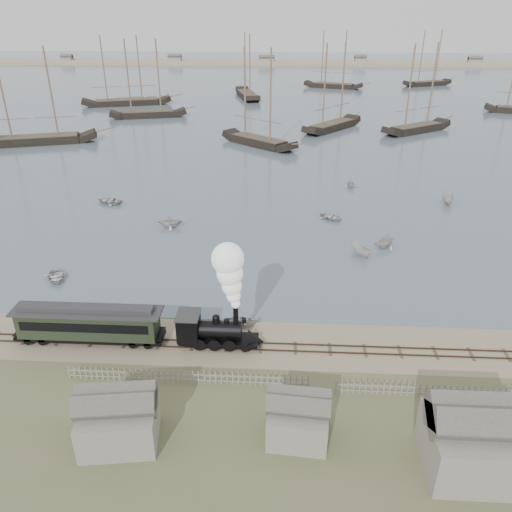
{
  "coord_description": "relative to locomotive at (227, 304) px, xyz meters",
  "views": [
    {
      "loc": [
        0.59,
        -37.42,
        26.4
      ],
      "look_at": [
        -2.04,
        8.85,
        3.5
      ],
      "focal_mm": 35.0,
      "sensor_mm": 36.0,
      "label": 1
    }
  ],
  "objects": [
    {
      "name": "rowboat_6",
      "position": [
        -21.88,
        34.67,
        -3.83
      ],
      "size": [
        4.12,
        4.86,
        0.86
      ],
      "primitive_type": "imported",
      "rotation": [
        0.0,
        0.0,
        4.39
      ],
      "color": "#B9B7B0",
      "rests_on": "harbor_water"
    },
    {
      "name": "picket_fence_west",
      "position": [
        -2.63,
        -5.0,
        -4.32
      ],
      "size": [
        19.0,
        0.1,
        1.2
      ],
      "primitive_type": null,
      "color": "slate",
      "rests_on": "ground"
    },
    {
      "name": "rowboat_7",
      "position": [
        15.62,
        44.41,
        -3.57
      ],
      "size": [
        3.15,
        2.91,
        1.38
      ],
      "primitive_type": "imported",
      "rotation": [
        0.0,
        0.0,
        0.28
      ],
      "color": "#B9B7B0",
      "rests_on": "harbor_water"
    },
    {
      "name": "schooner_2",
      "position": [
        -1.08,
        71.87,
        5.74
      ],
      "size": [
        17.49,
        15.97,
        20.0
      ],
      "primitive_type": null,
      "rotation": [
        0.0,
        0.0,
        -0.71
      ],
      "color": "black",
      "rests_on": "harbor_water"
    },
    {
      "name": "rail_track",
      "position": [
        3.87,
        0.0,
        -4.28
      ],
      "size": [
        120.0,
        1.8,
        0.16
      ],
      "color": "#3E2C22",
      "rests_on": "ground"
    },
    {
      "name": "rowboat_0",
      "position": [
        -19.92,
        10.74,
        -3.9
      ],
      "size": [
        4.21,
        3.75,
        0.72
      ],
      "primitive_type": "imported",
      "rotation": [
        0.0,
        0.0,
        0.46
      ],
      "color": "#B9B7B0",
      "rests_on": "harbor_water"
    },
    {
      "name": "rowboat_4",
      "position": [
        17.21,
        21.22,
        -3.39
      ],
      "size": [
        4.32,
        4.37,
        1.74
      ],
      "primitive_type": "imported",
      "rotation": [
        0.0,
        0.0,
        5.42
      ],
      "color": "#B9B7B0",
      "rests_on": "harbor_water"
    },
    {
      "name": "passenger_coach",
      "position": [
        -12.16,
        -0.0,
        -2.31
      ],
      "size": [
        12.99,
        2.51,
        3.16
      ],
      "color": "black",
      "rests_on": "ground"
    },
    {
      "name": "rowboat_1",
      "position": [
        -10.62,
        25.93,
        -3.39
      ],
      "size": [
        3.17,
        3.57,
        1.73
      ],
      "primitive_type": "imported",
      "rotation": [
        0.0,
        0.0,
        1.68
      ],
      "color": "#B9B7B0",
      "rests_on": "harbor_water"
    },
    {
      "name": "shed_mid",
      "position": [
        5.87,
        -10.0,
        -4.32
      ],
      "size": [
        4.0,
        3.5,
        3.6
      ],
      "primitive_type": null,
      "color": "slate",
      "rests_on": "ground"
    },
    {
      "name": "schooner_8",
      "position": [
        22.21,
        162.05,
        5.74
      ],
      "size": [
        22.29,
        11.82,
        20.0
      ],
      "primitive_type": null,
      "rotation": [
        0.0,
        0.0,
        -0.33
      ],
      "color": "black",
      "rests_on": "harbor_water"
    },
    {
      "name": "beached_dinghy",
      "position": [
        0.65,
        3.16,
        -3.95
      ],
      "size": [
        2.98,
        3.83,
        0.73
      ],
      "primitive_type": "imported",
      "rotation": [
        0.0,
        0.0,
        1.71
      ],
      "color": "#B9B7B0",
      "rests_on": "ground"
    },
    {
      "name": "locomotive",
      "position": [
        0.0,
        0.0,
        0.0
      ],
      "size": [
        7.5,
        2.8,
        9.35
      ],
      "color": "black",
      "rests_on": "ground"
    },
    {
      "name": "rowboat_5",
      "position": [
        29.41,
        37.54,
        -3.49
      ],
      "size": [
        4.2,
        2.26,
        1.54
      ],
      "primitive_type": "imported",
      "rotation": [
        0.0,
        0.0,
        2.94
      ],
      "color": "#B9B7B0",
      "rests_on": "harbor_water"
    },
    {
      "name": "schooner_0",
      "position": [
        -49.37,
        70.83,
        5.74
      ],
      "size": [
        25.11,
        13.05,
        20.0
      ],
      "primitive_type": null,
      "rotation": [
        0.0,
        0.0,
        0.32
      ],
      "color": "black",
      "rests_on": "harbor_water"
    },
    {
      "name": "schooner_1",
      "position": [
        -32.81,
        101.68,
        5.74
      ],
      "size": [
        21.06,
        10.21,
        20.0
      ],
      "primitive_type": null,
      "rotation": [
        0.0,
        0.0,
        0.28
      ],
      "color": "black",
      "rests_on": "harbor_water"
    },
    {
      "name": "schooner_4",
      "position": [
        36.07,
        87.27,
        5.74
      ],
      "size": [
        18.93,
        15.6,
        20.0
      ],
      "primitive_type": null,
      "rotation": [
        0.0,
        0.0,
        0.63
      ],
      "color": "black",
      "rests_on": "harbor_water"
    },
    {
      "name": "rowboat_2",
      "position": [
        13.84,
        18.77,
        -3.64
      ],
      "size": [
        3.34,
        2.76,
        1.24
      ],
      "primitive_type": "imported",
      "rotation": [
        0.0,
        0.0,
        3.72
      ],
      "color": "#B9B7B0",
      "rests_on": "harbor_water"
    },
    {
      "name": "schooner_6",
      "position": [
        -44.3,
        120.87,
        5.74
      ],
      "size": [
        27.43,
        14.08,
        20.0
      ],
      "primitive_type": null,
      "rotation": [
        0.0,
        0.0,
        0.31
      ],
      "color": "black",
      "rests_on": "harbor_water"
    },
    {
      "name": "schooner_3",
      "position": [
        16.08,
        88.87,
        5.74
      ],
      "size": [
        16.19,
        19.11,
        20.0
      ],
      "primitive_type": null,
      "rotation": [
        0.0,
        0.0,
        0.92
      ],
      "color": "black",
      "rests_on": "harbor_water"
    },
    {
      "name": "ground",
      "position": [
        3.87,
        2.0,
        -4.32
      ],
      "size": [
        600.0,
        600.0,
        0.0
      ],
      "primitive_type": "plane",
      "color": "gray",
      "rests_on": "ground"
    },
    {
      "name": "harbor_water",
      "position": [
        3.87,
        172.0,
        -4.29
      ],
      "size": [
        600.0,
        336.0,
        0.06
      ],
      "primitive_type": "cube",
      "color": "#4E626F",
      "rests_on": "ground"
    },
    {
      "name": "far_spit",
      "position": [
        3.87,
        252.0,
        -4.32
      ],
      "size": [
        500.0,
        20.0,
        1.8
      ],
      "primitive_type": "cube",
      "color": "tan",
      "rests_on": "ground"
    },
    {
      "name": "schooner_7",
      "position": [
        -8.26,
        137.1,
        5.74
      ],
      "size": [
        10.8,
        23.42,
        20.0
      ],
      "primitive_type": null,
      "rotation": [
        0.0,
        0.0,
        1.82
      ],
      "color": "black",
      "rests_on": "harbor_water"
    },
    {
      "name": "rowboat_3",
      "position": [
        11.34,
        30.0,
        -3.9
      ],
      "size": [
        4.14,
        4.24,
        0.72
      ],
      "primitive_type": "imported",
      "rotation": [
        0.0,
        0.0,
        0.85
      ],
      "color": "#B9B7B0",
      "rests_on": "harbor_water"
    },
    {
      "name": "picket_fence_east",
      "position": [
        16.37,
        -5.5,
        -4.32
      ],
      "size": [
        15.0,
        0.1,
        1.2
      ],
      "primitive_type": null,
      "color": "slate",
      "rests_on": "ground"
    },
    {
      "name": "shed_left",
      "position": [
        -6.13,
        -11.0,
        -4.32
      ],
      "size": [
        5.0,
        4.0,
        4.1
      ],
      "primitive_type": null,
      "color": "slate",
      "rests_on": "ground"
    },
    {
      "name": "schooner_9",
      "position": [
        59.08,
        170.39,
        5.74
      ],
      "size": [
        20.11,
        12.05,
        20.0
      ],
      "primitive_type": null,
      "rotation": [
        0.0,
        0.0,
        0.4
      ],
      "color": "black",
      "rests_on": "harbor_water"
    },
    {
      "name": "shed_right",
      "position": [
        16.87,
        -12.0,
        -4.32
      ],
      "size": [
        6.0,
        5.0,
        5.1
      ],
      "primitive_type": null,
      "color": "slate",
      "rests_on": "ground"
    }
  ]
}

